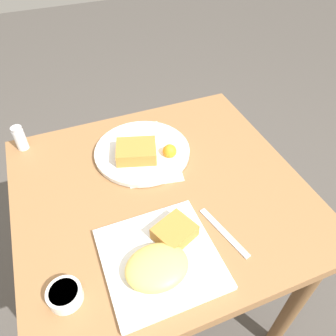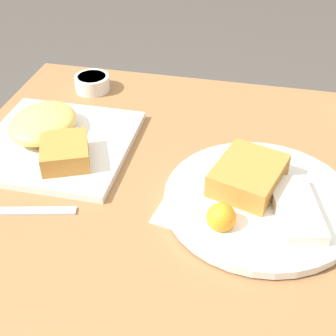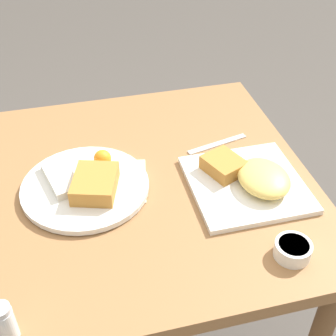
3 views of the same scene
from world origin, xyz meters
name	(u,v)px [view 3 (image 3 of 3)]	position (x,y,z in m)	size (l,w,h in m)	color
dining_table	(153,210)	(0.00, 0.00, 0.64)	(0.82, 0.77, 0.75)	olive
menu_card	(97,182)	(0.02, 0.13, 0.75)	(0.20, 0.26, 0.00)	silver
plate_square_near	(250,179)	(-0.08, -0.22, 0.77)	(0.27, 0.27, 0.06)	white
plate_oval_far	(86,183)	(0.00, 0.16, 0.77)	(0.30, 0.30, 0.05)	white
sauce_ramekin	(293,249)	(-0.30, -0.23, 0.76)	(0.08, 0.08, 0.03)	white
salt_shaker	(6,324)	(-0.35, 0.33, 0.78)	(0.04, 0.04, 0.08)	white
butter_knife	(217,144)	(0.10, -0.20, 0.75)	(0.06, 0.18, 0.00)	silver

